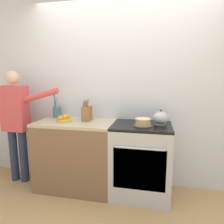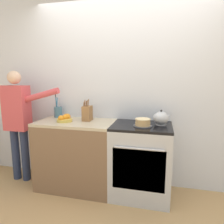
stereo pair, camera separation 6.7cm
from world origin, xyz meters
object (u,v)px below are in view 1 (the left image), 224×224
(knife_block, at_px, (87,113))
(stove_range, at_px, (141,160))
(fruit_bowl, at_px, (64,119))
(person_baker, at_px, (16,117))
(layer_cake, at_px, (143,122))
(utensil_crock, at_px, (57,112))
(tea_kettle, at_px, (161,118))

(knife_block, bearing_deg, stove_range, -6.45)
(knife_block, distance_m, fruit_bowl, 0.30)
(person_baker, bearing_deg, layer_cake, -13.41)
(knife_block, height_order, person_baker, person_baker)
(utensil_crock, distance_m, fruit_bowl, 0.33)
(fruit_bowl, bearing_deg, utensil_crock, 133.30)
(stove_range, xyz_separation_m, tea_kettle, (0.23, 0.08, 0.54))
(tea_kettle, xyz_separation_m, person_baker, (-1.96, -0.08, -0.06))
(utensil_crock, bearing_deg, layer_cake, -11.96)
(layer_cake, xyz_separation_m, knife_block, (-0.75, 0.14, 0.06))
(person_baker, bearing_deg, fruit_bowl, -13.84)
(knife_block, distance_m, person_baker, 1.01)
(layer_cake, distance_m, tea_kettle, 0.25)
(knife_block, bearing_deg, utensil_crock, 166.25)
(layer_cake, distance_m, utensil_crock, 1.27)
(stove_range, bearing_deg, utensil_crock, 170.57)
(tea_kettle, bearing_deg, utensil_crock, 175.00)
(stove_range, bearing_deg, layer_cake, -73.40)
(stove_range, relative_size, tea_kettle, 3.98)
(person_baker, bearing_deg, utensil_crock, 10.68)
(stove_range, relative_size, person_baker, 0.58)
(stove_range, distance_m, tea_kettle, 0.59)
(knife_block, height_order, utensil_crock, utensil_crock)
(layer_cake, relative_size, fruit_bowl, 1.12)
(stove_range, bearing_deg, person_baker, -179.73)
(tea_kettle, distance_m, fruit_bowl, 1.23)
(stove_range, xyz_separation_m, fruit_bowl, (-1.00, -0.04, 0.50))
(stove_range, relative_size, utensil_crock, 2.69)
(person_baker, bearing_deg, stove_range, -11.45)
(fruit_bowl, bearing_deg, tea_kettle, 5.20)
(layer_cake, distance_m, person_baker, 1.76)
(knife_block, bearing_deg, layer_cake, -10.77)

